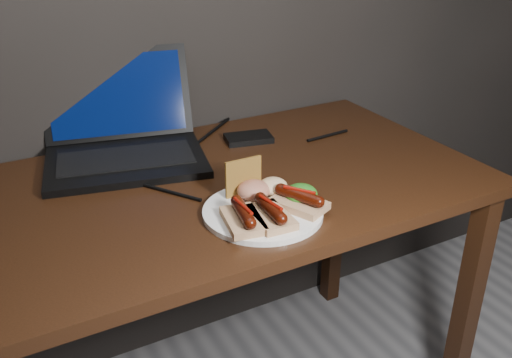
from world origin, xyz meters
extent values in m
cube|color=#331A0C|center=(0.00, 1.38, 0.73)|extent=(1.40, 0.70, 0.03)
cube|color=#331A0C|center=(0.65, 1.08, 0.36)|extent=(0.05, 0.05, 0.72)
cube|color=#331A0C|center=(0.65, 1.68, 0.36)|extent=(0.05, 0.05, 0.72)
cube|color=black|center=(-0.09, 1.57, 0.76)|extent=(0.43, 0.34, 0.02)
cube|color=black|center=(-0.09, 1.57, 0.77)|extent=(0.35, 0.21, 0.00)
cube|color=black|center=(-0.05, 1.74, 0.88)|extent=(0.40, 0.17, 0.23)
cube|color=#061640|center=(-0.05, 1.74, 0.88)|extent=(0.36, 0.15, 0.20)
cube|color=black|center=(0.25, 1.56, 0.76)|extent=(0.14, 0.10, 0.02)
cylinder|color=black|center=(-0.05, 1.38, 0.75)|extent=(0.11, 0.15, 0.01)
cylinder|color=black|center=(0.19, 1.67, 0.75)|extent=(0.17, 0.15, 0.01)
cylinder|color=black|center=(0.46, 1.49, 0.75)|extent=(0.14, 0.02, 0.01)
cylinder|color=white|center=(0.09, 1.19, 0.76)|extent=(0.27, 0.27, 0.01)
cube|color=tan|center=(0.02, 1.16, 0.77)|extent=(0.09, 0.13, 0.02)
cylinder|color=#441104|center=(0.02, 1.16, 0.79)|extent=(0.04, 0.10, 0.02)
sphere|color=#441104|center=(0.02, 1.11, 0.79)|extent=(0.03, 0.02, 0.02)
sphere|color=#441104|center=(0.03, 1.21, 0.79)|extent=(0.02, 0.02, 0.02)
cylinder|color=maroon|center=(0.02, 1.16, 0.80)|extent=(0.01, 0.07, 0.01)
cube|color=tan|center=(0.08, 1.15, 0.77)|extent=(0.08, 0.12, 0.02)
cylinder|color=#441104|center=(0.08, 1.15, 0.79)|extent=(0.03, 0.10, 0.02)
sphere|color=#441104|center=(0.08, 1.10, 0.79)|extent=(0.02, 0.02, 0.02)
sphere|color=#441104|center=(0.08, 1.19, 0.79)|extent=(0.02, 0.02, 0.02)
cylinder|color=maroon|center=(0.08, 1.15, 0.80)|extent=(0.02, 0.07, 0.01)
cube|color=tan|center=(0.16, 1.16, 0.77)|extent=(0.11, 0.13, 0.02)
cylinder|color=#441104|center=(0.16, 1.16, 0.79)|extent=(0.06, 0.10, 0.02)
sphere|color=#441104|center=(0.18, 1.12, 0.79)|extent=(0.03, 0.02, 0.02)
sphere|color=#441104|center=(0.14, 1.21, 0.79)|extent=(0.03, 0.02, 0.02)
cylinder|color=maroon|center=(0.16, 1.16, 0.80)|extent=(0.05, 0.06, 0.01)
cube|color=#B08330|center=(0.08, 1.27, 0.80)|extent=(0.08, 0.01, 0.08)
ellipsoid|color=#115612|center=(0.18, 1.18, 0.78)|extent=(0.07, 0.07, 0.04)
ellipsoid|color=#A91110|center=(0.09, 1.25, 0.78)|extent=(0.07, 0.07, 0.04)
ellipsoid|color=silver|center=(0.14, 1.24, 0.78)|extent=(0.06, 0.06, 0.04)
camera|label=1|loc=(-0.42, 0.28, 1.34)|focal=40.00mm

